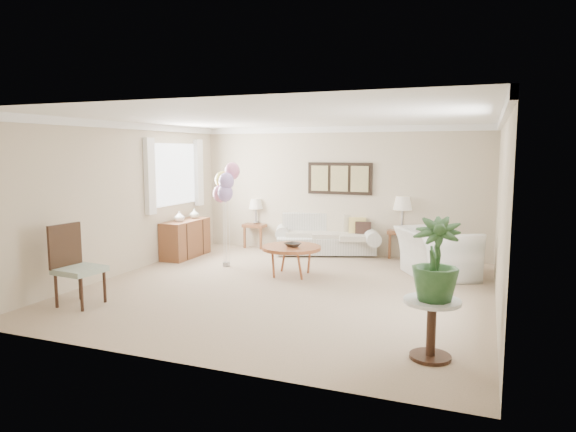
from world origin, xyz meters
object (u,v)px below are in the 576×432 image
(armchair, at_px, (436,253))
(sofa, at_px, (327,238))
(accent_chair, at_px, (75,263))
(coffee_table, at_px, (291,249))
(balloon_cluster, at_px, (225,184))

(armchair, bearing_deg, sofa, 31.57)
(armchair, bearing_deg, accent_chair, 97.46)
(sofa, height_order, accent_chair, accent_chair)
(sofa, relative_size, armchair, 1.97)
(coffee_table, distance_m, accent_chair, 3.41)
(sofa, bearing_deg, coffee_table, -89.81)
(sofa, distance_m, armchair, 2.62)
(sofa, height_order, armchair, sofa)
(sofa, xyz_separation_m, coffee_table, (0.01, -2.06, 0.15))
(coffee_table, bearing_deg, sofa, 90.19)
(armchair, height_order, balloon_cluster, balloon_cluster)
(coffee_table, xyz_separation_m, balloon_cluster, (-1.36, 0.21, 1.05))
(accent_chair, relative_size, balloon_cluster, 0.59)
(armchair, distance_m, accent_chair, 5.65)
(armchair, bearing_deg, coffee_table, 79.59)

